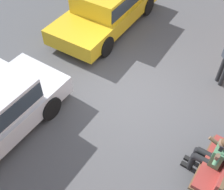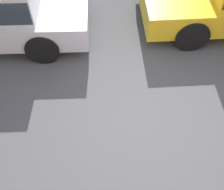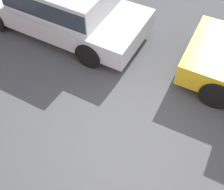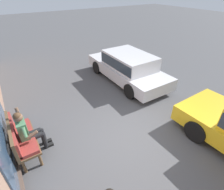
# 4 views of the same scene
# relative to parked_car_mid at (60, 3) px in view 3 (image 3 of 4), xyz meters

# --- Properties ---
(ground_plane) EXTENTS (60.00, 60.00, 0.00)m
(ground_plane) POSITION_rel_parked_car_mid_xyz_m (-3.09, 2.09, -0.75)
(ground_plane) COLOR #4C4C4F
(parked_car_mid) EXTENTS (4.53, 1.89, 1.36)m
(parked_car_mid) POSITION_rel_parked_car_mid_xyz_m (0.00, 0.00, 0.00)
(parked_car_mid) COLOR silver
(parked_car_mid) RESTS_ON ground_plane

